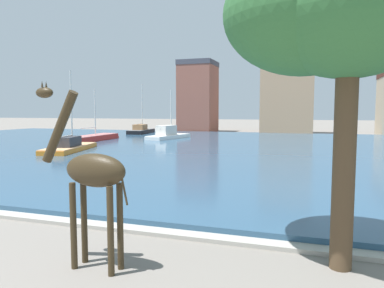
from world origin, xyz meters
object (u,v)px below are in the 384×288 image
Objects in this scene: sailboat_white at (171,136)px; sailboat_red at (97,139)px; shade_tree at (348,14)px; giraffe_statue at (91,174)px; sailboat_black at (142,131)px; sailboat_orange at (72,148)px.

sailboat_red is at bearing -143.08° from sailboat_white.
sailboat_white reaches higher than sailboat_red.
sailboat_red is 1.39× the size of shade_tree.
giraffe_statue is 45.80m from sailboat_black.
sailboat_orange is 1.23× the size of shade_tree.
sailboat_orange is 23.49m from sailboat_black.
sailboat_black is at bearing 101.88° from sailboat_orange.
sailboat_red is 35.59m from shade_tree.
sailboat_orange is at bearing 127.48° from giraffe_statue.
sailboat_black is 46.91m from shade_tree.
sailboat_white is 1.03× the size of sailboat_black.
giraffe_statue is 0.53× the size of sailboat_black.
sailboat_white is at bearing 78.73° from sailboat_orange.
sailboat_orange is (-14.27, 18.61, -1.64)m from giraffe_statue.
shade_tree is at bearing -48.49° from sailboat_red.
sailboat_red is at bearing 131.51° from shade_tree.
sailboat_white is 1.14× the size of shade_tree.
shade_tree is at bearing 18.92° from giraffe_statue.
sailboat_black reaches higher than sailboat_white.
giraffe_statue is at bearing -161.08° from shade_tree.
sailboat_white is 0.82× the size of sailboat_red.
sailboat_orange is 1.10× the size of sailboat_black.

